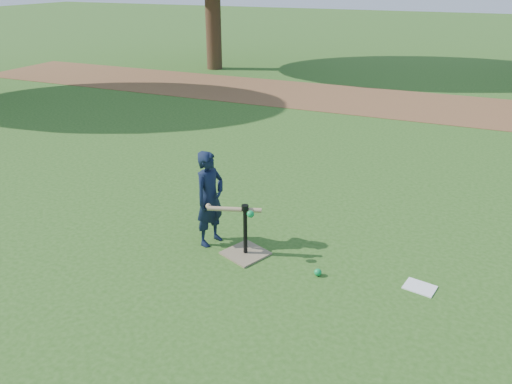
% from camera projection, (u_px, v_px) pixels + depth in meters
% --- Properties ---
extents(ground, '(80.00, 80.00, 0.00)m').
position_uv_depth(ground, '(269.00, 241.00, 5.94)').
color(ground, '#285116').
rests_on(ground, ground).
extents(dirt_strip, '(24.00, 3.00, 0.01)m').
position_uv_depth(dirt_strip, '(384.00, 102.00, 12.23)').
color(dirt_strip, brown).
rests_on(dirt_strip, ground).
extents(child, '(0.37, 0.47, 1.13)m').
position_uv_depth(child, '(210.00, 199.00, 5.68)').
color(child, black).
rests_on(child, ground).
extents(wiffle_ball_ground, '(0.08, 0.08, 0.08)m').
position_uv_depth(wiffle_ball_ground, '(318.00, 272.00, 5.24)').
color(wiffle_ball_ground, '#0D9342').
rests_on(wiffle_ball_ground, ground).
extents(clipboard, '(0.34, 0.28, 0.01)m').
position_uv_depth(clipboard, '(420.00, 287.00, 5.05)').
color(clipboard, white).
rests_on(clipboard, ground).
extents(batting_tee, '(0.56, 0.56, 0.61)m').
position_uv_depth(batting_tee, '(245.00, 246.00, 5.61)').
color(batting_tee, '#827153').
rests_on(batting_tee, ground).
extents(swing_action, '(0.63, 0.23, 0.08)m').
position_uv_depth(swing_action, '(235.00, 210.00, 5.44)').
color(swing_action, tan).
rests_on(swing_action, ground).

